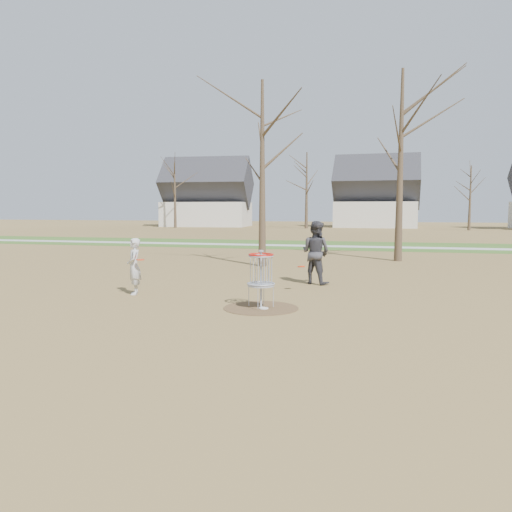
{
  "coord_description": "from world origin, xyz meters",
  "views": [
    {
      "loc": [
        2.75,
        -11.39,
        2.37
      ],
      "look_at": [
        -0.5,
        1.5,
        1.1
      ],
      "focal_mm": 35.0,
      "sensor_mm": 36.0,
      "label": 1
    }
  ],
  "objects_px": {
    "player_throwing": "(316,253)",
    "disc_grounded": "(264,308)",
    "player_standing": "(134,266)",
    "disc_golf_basket": "(261,270)"
  },
  "relations": [
    {
      "from": "player_standing",
      "to": "player_throwing",
      "type": "xyz_separation_m",
      "value": [
        4.6,
        3.17,
        0.21
      ]
    },
    {
      "from": "disc_golf_basket",
      "to": "player_throwing",
      "type": "bearing_deg",
      "value": 79.73
    },
    {
      "from": "player_throwing",
      "to": "disc_golf_basket",
      "type": "xyz_separation_m",
      "value": [
        -0.76,
        -4.18,
        -0.08
      ]
    },
    {
      "from": "player_throwing",
      "to": "disc_grounded",
      "type": "height_order",
      "value": "player_throwing"
    },
    {
      "from": "disc_grounded",
      "to": "disc_golf_basket",
      "type": "relative_size",
      "value": 0.16
    },
    {
      "from": "player_standing",
      "to": "disc_grounded",
      "type": "xyz_separation_m",
      "value": [
        3.93,
        -1.1,
        -0.76
      ]
    },
    {
      "from": "player_standing",
      "to": "disc_golf_basket",
      "type": "xyz_separation_m",
      "value": [
        3.84,
        -1.01,
        0.14
      ]
    },
    {
      "from": "player_standing",
      "to": "disc_grounded",
      "type": "height_order",
      "value": "player_standing"
    },
    {
      "from": "player_throwing",
      "to": "player_standing",
      "type": "bearing_deg",
      "value": 58.34
    },
    {
      "from": "disc_grounded",
      "to": "player_throwing",
      "type": "bearing_deg",
      "value": 81.11
    }
  ]
}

